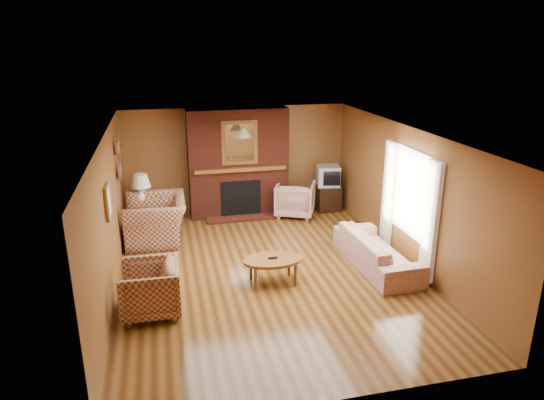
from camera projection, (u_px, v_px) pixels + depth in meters
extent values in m
plane|color=#47270F|center=(268.00, 271.00, 8.37)|extent=(6.50, 6.50, 0.00)
plane|color=white|center=(268.00, 133.00, 7.61)|extent=(6.50, 6.50, 0.00)
plane|color=brown|center=(236.00, 160.00, 10.99)|extent=(6.50, 0.00, 6.50)
plane|color=brown|center=(337.00, 306.00, 4.99)|extent=(6.50, 0.00, 6.50)
plane|color=brown|center=(109.00, 218.00, 7.45)|extent=(0.00, 6.50, 6.50)
plane|color=brown|center=(406.00, 195.00, 8.53)|extent=(0.00, 6.50, 6.50)
cube|color=#531D12|center=(238.00, 163.00, 10.76)|extent=(2.20, 0.50, 2.40)
cube|color=black|center=(241.00, 198.00, 10.79)|extent=(0.90, 0.06, 0.80)
cube|color=#531D12|center=(242.00, 218.00, 10.76)|extent=(1.60, 0.35, 0.06)
cube|color=brown|center=(240.00, 169.00, 10.54)|extent=(2.00, 0.18, 0.08)
cube|color=brown|center=(240.00, 143.00, 10.38)|extent=(0.78, 0.05, 0.95)
cube|color=white|center=(240.00, 143.00, 10.35)|extent=(0.62, 0.02, 0.80)
cube|color=beige|center=(431.00, 222.00, 7.68)|extent=(0.08, 0.35, 2.00)
cube|color=beige|center=(388.00, 194.00, 9.07)|extent=(0.08, 0.35, 2.00)
cube|color=white|center=(411.00, 193.00, 8.31)|extent=(0.03, 1.10, 1.50)
cube|color=brown|center=(119.00, 176.00, 9.17)|extent=(0.06, 0.55, 0.04)
cube|color=brown|center=(116.00, 153.00, 9.02)|extent=(0.06, 0.55, 0.04)
cube|color=brown|center=(107.00, 202.00, 7.07)|extent=(0.04, 0.40, 0.50)
cube|color=white|center=(109.00, 202.00, 7.07)|extent=(0.01, 0.32, 0.42)
cylinder|color=black|center=(243.00, 122.00, 9.79)|extent=(0.01, 0.01, 0.35)
cone|color=#B68B48|center=(243.00, 133.00, 9.86)|extent=(0.36, 0.36, 0.18)
imported|color=maroon|center=(156.00, 219.00, 9.54)|extent=(1.18, 1.35, 0.86)
imported|color=maroon|center=(150.00, 289.00, 6.98)|extent=(0.86, 0.84, 0.77)
imported|color=beige|center=(377.00, 251.00, 8.46)|extent=(0.88, 2.09, 0.60)
imported|color=beige|center=(295.00, 199.00, 10.91)|extent=(1.10, 1.11, 0.77)
ellipsoid|color=brown|center=(273.00, 260.00, 7.84)|extent=(0.98, 0.61, 0.05)
cube|color=black|center=(273.00, 258.00, 7.83)|extent=(0.15, 0.05, 0.02)
cylinder|color=brown|center=(289.00, 265.00, 8.16)|extent=(0.05, 0.05, 0.39)
cylinder|color=brown|center=(251.00, 269.00, 8.02)|extent=(0.05, 0.05, 0.39)
cylinder|color=brown|center=(295.00, 275.00, 7.80)|extent=(0.05, 0.05, 0.39)
cylinder|color=brown|center=(255.00, 280.00, 7.66)|extent=(0.05, 0.05, 0.39)
cube|color=brown|center=(144.00, 217.00, 10.09)|extent=(0.46, 0.46, 0.57)
sphere|color=white|center=(142.00, 197.00, 9.95)|extent=(0.31, 0.31, 0.31)
cylinder|color=black|center=(141.00, 189.00, 9.89)|extent=(0.03, 0.03, 0.10)
cone|color=white|center=(141.00, 181.00, 9.84)|extent=(0.39, 0.39, 0.27)
cube|color=black|center=(327.00, 197.00, 11.30)|extent=(0.56, 0.52, 0.60)
cube|color=#A4A6AB|center=(328.00, 176.00, 11.14)|extent=(0.58, 0.57, 0.46)
cube|color=black|center=(332.00, 179.00, 10.90)|extent=(0.38, 0.09, 0.33)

